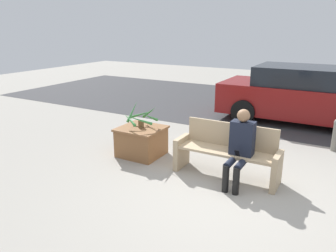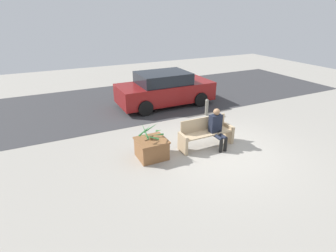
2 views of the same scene
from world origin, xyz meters
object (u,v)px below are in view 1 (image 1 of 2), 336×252
object	(u,v)px
person_seated	(240,144)
parked_car	(302,95)
planter_box	(141,140)
potted_plant	(141,117)
bench	(227,152)
bollard_post	(336,134)

from	to	relation	value
person_seated	parked_car	size ratio (longest dim) A/B	0.29
planter_box	parked_car	bearing A→B (deg)	60.05
potted_plant	person_seated	bearing A→B (deg)	-6.91
planter_box	potted_plant	bearing A→B (deg)	-93.74
bench	planter_box	bearing A→B (deg)	177.94
bench	parked_car	bearing A→B (deg)	82.30
bench	planter_box	size ratio (longest dim) A/B	2.09
planter_box	potted_plant	xyz separation A→B (m)	(-0.00, -0.01, 0.48)
person_seated	bollard_post	distance (m)	2.74
bench	bollard_post	distance (m)	2.70
potted_plant	bollard_post	bearing A→B (deg)	33.16
bench	parked_car	world-z (taller)	parked_car
parked_car	bollard_post	distance (m)	2.17
bench	bollard_post	world-z (taller)	bench
potted_plant	bollard_post	size ratio (longest dim) A/B	1.03
planter_box	bench	bearing A→B (deg)	-2.06
planter_box	parked_car	distance (m)	4.71
potted_plant	parked_car	bearing A→B (deg)	60.09
potted_plant	planter_box	bearing A→B (deg)	86.26
bollard_post	parked_car	bearing A→B (deg)	116.83
potted_plant	bollard_post	xyz separation A→B (m)	(3.31, 2.16, -0.43)
bench	potted_plant	size ratio (longest dim) A/B	2.52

